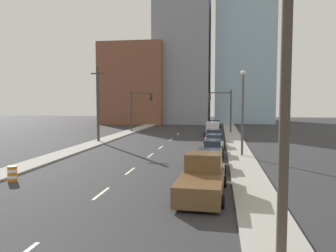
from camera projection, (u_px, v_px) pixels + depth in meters
sidewalk_left at (137, 129)px, 57.35m from camera, size 2.25×97.28×0.15m
sidewalk_right at (231, 130)px, 54.84m from camera, size 2.25×97.28×0.15m
lane_stripe_at_9m at (101, 193)px, 17.41m from camera, size 0.16×2.40×0.01m
lane_stripe_at_15m at (130, 171)px, 23.01m from camera, size 0.16×2.40×0.01m
lane_stripe_at_22m at (150, 155)px, 29.77m from camera, size 0.16×2.40×0.01m
lane_stripe_at_27m at (161, 147)px, 34.95m from camera, size 0.16×2.40×0.01m
lane_stripe_at_34m at (171, 140)px, 41.95m from camera, size 0.16×2.40×0.01m
lane_stripe_at_42m at (178, 134)px, 49.31m from camera, size 0.16×2.40×0.01m
building_brick_left at (137, 85)px, 76.24m from camera, size 14.00×16.00×17.61m
building_office_center at (184, 59)px, 78.07m from camera, size 12.00×20.00×30.29m
building_glass_right at (243, 59)px, 79.84m from camera, size 13.00×20.00×30.64m
traffic_signal_left at (137, 106)px, 52.28m from camera, size 3.53×0.35×6.65m
traffic_signal_right at (225, 106)px, 50.12m from camera, size 3.53×0.35×6.65m
utility_pole_right_near at (285, 112)px, 9.78m from camera, size 1.60×0.32×8.88m
utility_pole_left_mid at (98, 104)px, 39.17m from camera, size 1.60×0.32×9.03m
traffic_barrel at (12, 174)px, 20.01m from camera, size 0.56×0.56×0.95m
street_lamp at (243, 106)px, 28.65m from camera, size 0.44×0.44×7.61m
pickup_truck_brown at (202, 178)px, 17.22m from camera, size 2.63×6.28×2.08m
sedan_black at (210, 160)px, 23.69m from camera, size 2.27×4.64×1.41m
sedan_tan at (212, 148)px, 29.56m from camera, size 2.05×4.75×1.44m
sedan_silver at (214, 141)px, 35.04m from camera, size 2.28×4.83×1.41m
sedan_red at (214, 136)px, 40.54m from camera, size 2.21×4.53×1.46m
box_truck_blue at (213, 129)px, 47.38m from camera, size 2.39×6.16×1.93m
sedan_maroon at (214, 127)px, 54.80m from camera, size 2.20×4.77×1.53m
sedan_teal at (215, 124)px, 61.50m from camera, size 2.27×4.54×1.42m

